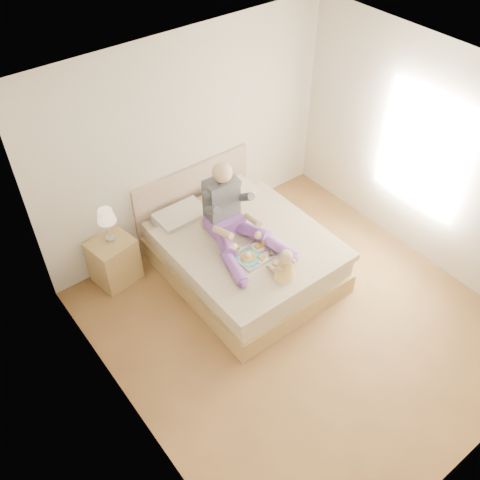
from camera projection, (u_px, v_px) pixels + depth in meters
room at (316, 219)px, 5.08m from camera, size 4.02×4.22×2.71m
bed at (240, 250)px, 6.48m from camera, size 1.70×2.18×1.00m
nightstand at (114, 261)px, 6.38m from camera, size 0.55×0.51×0.60m
lamp at (106, 218)px, 5.98m from camera, size 0.22×0.22×0.44m
adult at (231, 217)px, 6.06m from camera, size 0.80×1.15×0.94m
tray at (254, 254)px, 5.98m from camera, size 0.46×0.36×0.13m
baby at (285, 266)px, 5.66m from camera, size 0.25×0.34×0.38m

